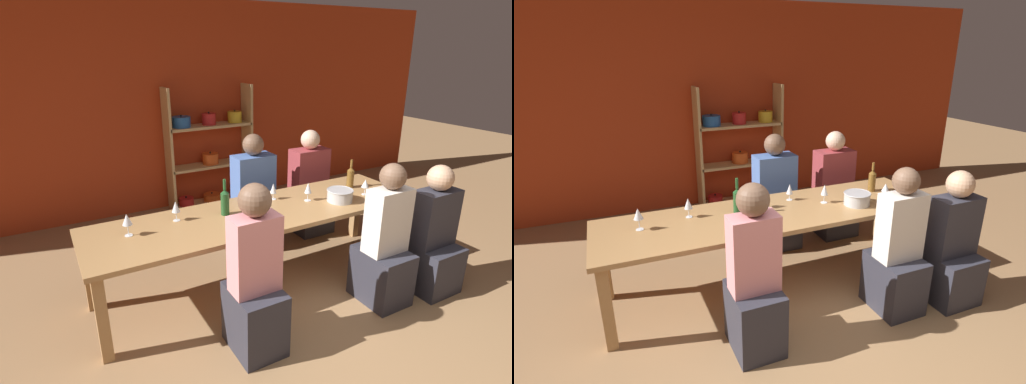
{
  "view_description": "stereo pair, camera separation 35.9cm",
  "coord_description": "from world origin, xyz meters",
  "views": [
    {
      "loc": [
        -1.6,
        -1.36,
        2.11
      ],
      "look_at": [
        0.04,
        1.59,
        0.88
      ],
      "focal_mm": 28.0,
      "sensor_mm": 36.0,
      "label": 1
    },
    {
      "loc": [
        -1.28,
        -1.52,
        2.11
      ],
      "look_at": [
        0.04,
        1.59,
        0.88
      ],
      "focal_mm": 28.0,
      "sensor_mm": 36.0,
      "label": 2
    }
  ],
  "objects": [
    {
      "name": "person_far_a",
      "position": [
        0.38,
        2.26,
        0.46
      ],
      "size": [
        0.44,
        0.55,
        1.26
      ],
      "rotation": [
        0.0,
        0.0,
        3.14
      ],
      "color": "#2D2D38",
      "rests_on": "ground_plane"
    },
    {
      "name": "cell_phone",
      "position": [
        -0.12,
        1.25,
        0.74
      ],
      "size": [
        0.17,
        0.13,
        0.01
      ],
      "color": "silver",
      "rests_on": "dining_table"
    },
    {
      "name": "mixing_bowl",
      "position": [
        0.81,
        1.34,
        0.79
      ],
      "size": [
        0.25,
        0.25,
        0.12
      ],
      "color": "#B7BABC",
      "rests_on": "dining_table"
    },
    {
      "name": "wine_bottle_green",
      "position": [
        1.16,
        1.6,
        0.85
      ],
      "size": [
        0.07,
        0.07,
        0.3
      ],
      "color": "brown",
      "rests_on": "dining_table"
    },
    {
      "name": "wine_glass_red_a",
      "position": [
        1.15,
        1.36,
        0.84
      ],
      "size": [
        0.07,
        0.07,
        0.15
      ],
      "color": "white",
      "rests_on": "dining_table"
    },
    {
      "name": "wine_glass_white_a",
      "position": [
        0.28,
        1.69,
        0.84
      ],
      "size": [
        0.06,
        0.06,
        0.16
      ],
      "color": "white",
      "rests_on": "dining_table"
    },
    {
      "name": "wall_back_red",
      "position": [
        0.0,
        3.83,
        1.35
      ],
      "size": [
        8.8,
        0.06,
        2.7
      ],
      "color": "#B23819",
      "rests_on": "ground_plane"
    },
    {
      "name": "wine_glass_empty_a",
      "position": [
        0.55,
        1.5,
        0.85
      ],
      "size": [
        0.07,
        0.07,
        0.18
      ],
      "color": "white",
      "rests_on": "dining_table"
    },
    {
      "name": "person_far_b",
      "position": [
        1.14,
        2.27,
        0.44
      ],
      "size": [
        0.44,
        0.55,
        1.22
      ],
      "rotation": [
        0.0,
        0.0,
        3.14
      ],
      "color": "#2D2D38",
      "rests_on": "ground_plane"
    },
    {
      "name": "wine_glass_white_b",
      "position": [
        -0.69,
        1.66,
        0.85
      ],
      "size": [
        0.07,
        0.07,
        0.17
      ],
      "color": "white",
      "rests_on": "dining_table"
    },
    {
      "name": "wine_glass_red_c",
      "position": [
        0.0,
        1.6,
        0.84
      ],
      "size": [
        0.08,
        0.08,
        0.16
      ],
      "color": "white",
      "rests_on": "dining_table"
    },
    {
      "name": "person_near_b",
      "position": [
        -0.44,
        0.75,
        0.5
      ],
      "size": [
        0.34,
        0.43,
        1.29
      ],
      "color": "#2D2D38",
      "rests_on": "ground_plane"
    },
    {
      "name": "shelf_unit",
      "position": [
        0.44,
        3.63,
        0.7
      ],
      "size": [
        1.19,
        0.3,
        1.64
      ],
      "color": "tan",
      "rests_on": "ground_plane"
    },
    {
      "name": "wine_bottle_dark",
      "position": [
        -0.28,
        1.58,
        0.85
      ],
      "size": [
        0.07,
        0.07,
        0.32
      ],
      "color": "#1E4C23",
      "rests_on": "dining_table"
    },
    {
      "name": "dining_table",
      "position": [
        0.04,
        1.49,
        0.66
      ],
      "size": [
        3.08,
        0.84,
        0.73
      ],
      "color": "#AD7F4C",
      "rests_on": "ground_plane"
    },
    {
      "name": "person_near_a",
      "position": [
        0.82,
        0.75,
        0.47
      ],
      "size": [
        0.36,
        0.45,
        1.25
      ],
      "color": "#2D2D38",
      "rests_on": "ground_plane"
    },
    {
      "name": "wine_glass_red_b",
      "position": [
        -1.11,
        1.56,
        0.86
      ],
      "size": [
        0.08,
        0.08,
        0.18
      ],
      "color": "white",
      "rests_on": "dining_table"
    },
    {
      "name": "person_near_c",
      "position": [
        1.35,
        0.7,
        0.43
      ],
      "size": [
        0.41,
        0.51,
        1.17
      ],
      "color": "#2D2D38",
      "rests_on": "ground_plane"
    }
  ]
}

